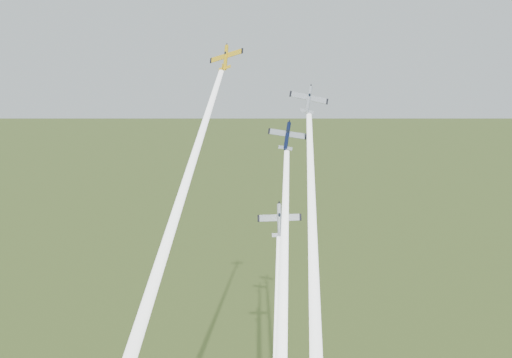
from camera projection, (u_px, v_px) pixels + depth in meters
name	position (u px, v px, depth m)	size (l,w,h in m)	color
plane_yellow	(226.00, 57.00, 122.10)	(7.24, 7.19, 1.13)	yellow
smoke_trail_yellow	(176.00, 214.00, 109.14)	(2.36, 2.36, 59.28)	white
plane_navy	(287.00, 136.00, 116.01)	(7.10, 7.04, 1.11)	#0B1434
smoke_trail_navy	(283.00, 315.00, 101.57)	(2.36, 2.36, 59.22)	white
plane_silver_right	(309.00, 99.00, 114.33)	(7.04, 6.98, 1.10)	silver
smoke_trail_silver_right	(314.00, 271.00, 100.21)	(2.36, 2.36, 57.53)	white
plane_silver_low	(279.00, 220.00, 113.47)	(7.83, 7.77, 1.23)	#B4BBC3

